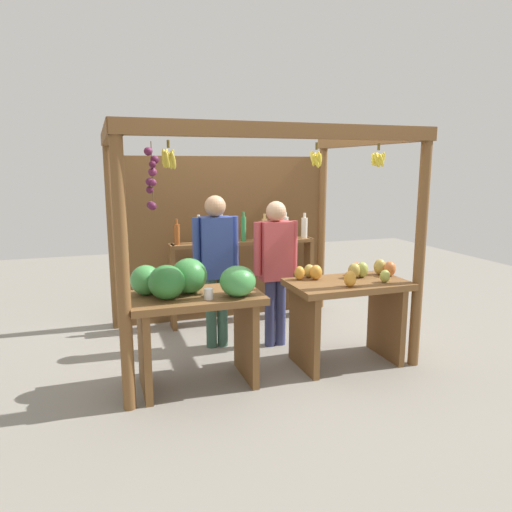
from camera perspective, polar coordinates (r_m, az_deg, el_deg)
ground_plane at (r=5.20m, az=-0.73°, el=-10.48°), size 12.00×12.00×0.00m
market_stall at (r=5.28m, az=-2.26°, el=4.67°), size 2.78×2.13×2.22m
fruit_counter_left at (r=4.08m, az=-7.69°, el=-5.43°), size 1.12×0.64×1.11m
fruit_counter_right at (r=4.65m, az=10.96°, el=-5.36°), size 1.13×0.66×0.97m
bottle_shelf_unit at (r=5.73m, az=-1.39°, el=-0.13°), size 1.78×0.22×1.35m
vendor_man at (r=4.89m, az=-4.83°, el=-0.23°), size 0.48×0.22×1.60m
vendor_woman at (r=4.93m, az=2.37°, el=-0.61°), size 0.48×0.21×1.54m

